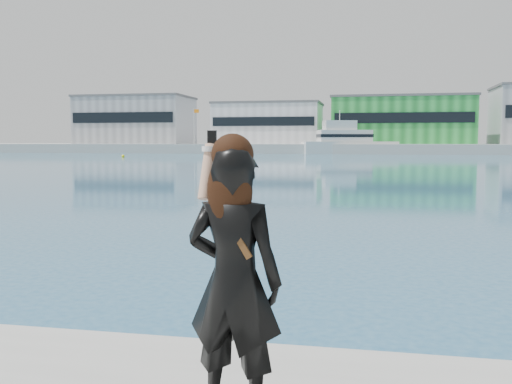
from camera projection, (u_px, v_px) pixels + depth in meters
far_quay at (364, 148)px, 131.02m from camera, size 320.00×40.00×2.00m
warehouse_grey_left at (136, 120)px, 139.30m from camera, size 26.52×16.36×11.50m
warehouse_white at (269, 123)px, 132.88m from camera, size 24.48×15.35×9.50m
warehouse_green at (401, 120)px, 126.91m from camera, size 30.60×16.36×10.50m
flagpole_left at (194, 124)px, 129.22m from camera, size 1.28×0.16×8.00m
flagpole_right at (473, 122)px, 117.38m from camera, size 1.28×0.16×8.00m
motor_yacht at (347, 142)px, 115.52m from camera, size 19.68×10.71×8.86m
buoy_far at (123, 157)px, 92.96m from camera, size 0.50×0.50×0.50m
woman at (234, 273)px, 3.59m from camera, size 0.67×0.48×1.82m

